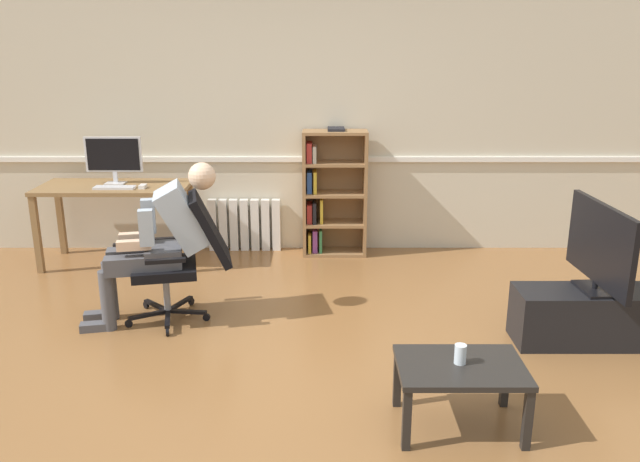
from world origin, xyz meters
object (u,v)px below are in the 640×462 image
Objects in this scene: office_chair at (188,253)px; tv_stand at (593,317)px; computer_desk at (117,196)px; coffee_table at (463,374)px; radiator at (247,225)px; bookshelf at (333,194)px; tv_screen at (603,247)px; computer_mouse at (145,186)px; imac_monitor at (116,156)px; person_seated at (163,238)px; drinking_glass at (462,354)px; keyboard at (117,187)px.

office_chair is 0.91× the size of tv_stand.
coffee_table is (2.67, -2.73, -0.33)m from computer_desk.
radiator reaches higher than tv_stand.
computer_desk is at bearing -171.70° from bookshelf.
computer_desk reaches higher than coffee_table.
tv_screen is 1.31× the size of coffee_table.
bookshelf is at bearing 13.58° from computer_mouse.
imac_monitor is 1.61m from person_seated.
bookshelf is at bearing 133.15° from office_chair.
computer_desk is 12.73× the size of drinking_glass.
coffee_table is (2.37, -2.61, -0.45)m from computer_mouse.
office_chair is (-1.11, -1.57, -0.08)m from bookshelf.
radiator is (-0.86, 0.10, -0.34)m from bookshelf.
keyboard is at bearing 64.92° from tv_screen.
radiator is at bearing 25.66° from keyboard.
computer_mouse is 1.77m from bookshelf.
computer_desk is at bearing 109.48° from keyboard.
bookshelf is 2.68m from tv_screen.
radiator is (1.10, 0.53, -0.50)m from keyboard.
tv_stand is 0.52m from tv_screen.
coffee_table is at bearing 129.67° from tv_screen.
tv_screen is at bearing 42.24° from coffee_table.
person_seated reaches higher than radiator.
office_chair is 0.81× the size of person_seated.
radiator is (1.15, 0.39, -0.39)m from computer_desk.
person_seated is 1.34× the size of tv_screen.
computer_desk is 3.81m from drinking_glass.
imac_monitor is at bearing -157.71° from office_chair.
computer_desk is 3.75× the size of keyboard.
imac_monitor reaches higher than tv_screen.
person_seated is (0.68, -1.17, -0.12)m from keyboard.
imac_monitor is 3.91m from drinking_glass.
tv_stand reaches higher than coffee_table.
radiator is 3.38m from tv_stand.
drinking_glass is (-1.14, -1.02, -0.28)m from tv_screen.
person_seated is (-1.28, -1.60, 0.04)m from bookshelf.
radiator is at bearing 154.55° from person_seated.
bookshelf is 1.29× the size of office_chair.
computer_mouse is 0.14× the size of radiator.
office_chair is 2.28m from drinking_glass.
tv_stand is at bearing 90.00° from tv_screen.
keyboard is 0.31× the size of person_seated.
computer_mouse is 1.12m from radiator.
bookshelf is at bearing 102.27° from coffee_table.
keyboard is 1.36m from person_seated.
computer_mouse is 1.33m from office_chair.
bookshelf is at bearing 6.12° from imac_monitor.
computer_mouse is (0.25, 0.02, 0.01)m from keyboard.
bookshelf is at bearing -6.40° from radiator.
bookshelf is 1.04× the size of person_seated.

